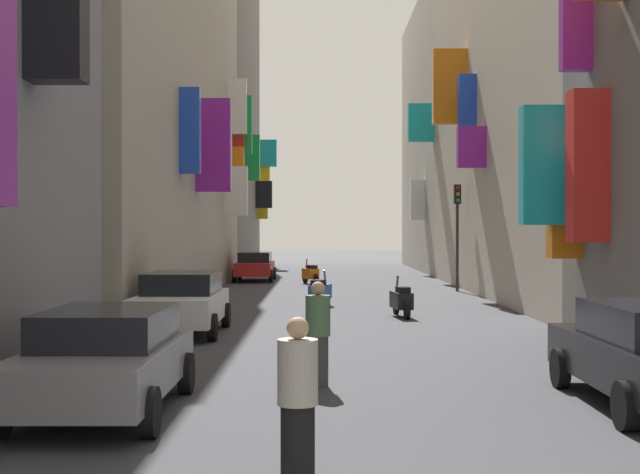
{
  "coord_description": "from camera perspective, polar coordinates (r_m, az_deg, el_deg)",
  "views": [
    {
      "loc": [
        -0.76,
        -2.41,
        2.4
      ],
      "look_at": [
        -0.87,
        30.7,
        2.13
      ],
      "focal_mm": 49.97,
      "sensor_mm": 36.0,
      "label": 1
    }
  ],
  "objects": [
    {
      "name": "scooter_orange",
      "position": [
        39.26,
        -0.42,
        -2.36
      ],
      "size": [
        0.79,
        1.72,
        1.13
      ],
      "color": "orange",
      "rests_on": "ground"
    },
    {
      "name": "scooter_blue",
      "position": [
        27.71,
        0.19,
        -3.54
      ],
      "size": [
        0.75,
        1.71,
        1.13
      ],
      "color": "#2D4CAD",
      "rests_on": "ground"
    },
    {
      "name": "scooter_black",
      "position": [
        24.56,
        5.43,
        -4.06
      ],
      "size": [
        0.57,
        1.98,
        1.13
      ],
      "color": "black",
      "rests_on": "ground"
    },
    {
      "name": "parked_car_grey",
      "position": [
        12.1,
        -13.41,
        -7.52
      ],
      "size": [
        1.91,
        4.22,
        1.35
      ],
      "color": "slate",
      "rests_on": "ground"
    },
    {
      "name": "pedestrian_crossing",
      "position": [
        8.41,
        -1.25,
        -10.58
      ],
      "size": [
        0.52,
        0.52,
        1.59
      ],
      "color": "black",
      "rests_on": "ground"
    },
    {
      "name": "parked_car_red",
      "position": [
        41.81,
        -4.0,
        -1.84
      ],
      "size": [
        1.83,
        4.05,
        1.35
      ],
      "color": "#B21E1E",
      "rests_on": "ground"
    },
    {
      "name": "building_right_far",
      "position": [
        54.4,
        9.51,
        6.34
      ],
      "size": [
        7.29,
        18.0,
        15.95
      ],
      "color": "#B2A899",
      "rests_on": "ground"
    },
    {
      "name": "pedestrian_near_left",
      "position": [
        13.65,
        0.06,
        -6.27
      ],
      "size": [
        0.49,
        0.49,
        1.61
      ],
      "color": "#3B3B3B",
      "rests_on": "ground"
    },
    {
      "name": "building_left_far",
      "position": [
        54.86,
        -7.45,
        7.55
      ],
      "size": [
        7.38,
        16.91,
        18.36
      ],
      "color": "slate",
      "rests_on": "ground"
    },
    {
      "name": "parked_car_white",
      "position": [
        20.86,
        -8.68,
        -4.08
      ],
      "size": [
        1.97,
        4.16,
        1.41
      ],
      "color": "white",
      "rests_on": "ground"
    },
    {
      "name": "traffic_light_near_corner",
      "position": [
        35.12,
        8.98,
        1.18
      ],
      "size": [
        0.26,
        0.34,
        4.16
      ],
      "color": "#2D2D2D",
      "rests_on": "ground"
    },
    {
      "name": "ground_plane",
      "position": [
        32.5,
        1.53,
        -3.77
      ],
      "size": [
        140.0,
        140.0,
        0.0
      ],
      "primitive_type": "plane",
      "color": "#38383D"
    },
    {
      "name": "building_left_mid_c",
      "position": [
        39.96,
        -10.46,
        11.67
      ],
      "size": [
        7.01,
        13.96,
        20.37
      ],
      "color": "#B2A899",
      "rests_on": "ground"
    }
  ]
}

